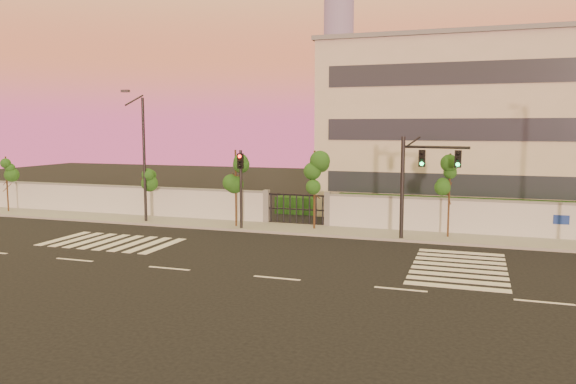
% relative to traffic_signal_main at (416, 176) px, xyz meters
% --- Properties ---
extents(ground, '(120.00, 120.00, 0.00)m').
position_rel_traffic_signal_main_xyz_m(ground, '(-4.54, -9.32, -3.57)').
color(ground, black).
rests_on(ground, ground).
extents(sidewalk, '(60.00, 3.00, 0.15)m').
position_rel_traffic_signal_main_xyz_m(sidewalk, '(-4.54, 1.18, -3.49)').
color(sidewalk, gray).
rests_on(sidewalk, ground).
extents(perimeter_wall, '(60.00, 0.36, 2.20)m').
position_rel_traffic_signal_main_xyz_m(perimeter_wall, '(-4.43, 2.68, -2.50)').
color(perimeter_wall, silver).
rests_on(perimeter_wall, ground).
extents(hedge_row, '(41.00, 4.25, 1.80)m').
position_rel_traffic_signal_main_xyz_m(hedge_row, '(-3.37, 5.41, -2.75)').
color(hedge_row, black).
rests_on(hedge_row, ground).
extents(institutional_building, '(24.40, 12.40, 12.25)m').
position_rel_traffic_signal_main_xyz_m(institutional_building, '(4.46, 12.66, 2.59)').
color(institutional_building, beige).
rests_on(institutional_building, ground).
extents(distant_skyscraper, '(16.00, 16.00, 118.00)m').
position_rel_traffic_signal_main_xyz_m(distant_skyscraper, '(-69.54, 270.68, 58.42)').
color(distant_skyscraper, slate).
rests_on(distant_skyscraper, ground).
extents(road_markings, '(57.00, 7.62, 0.02)m').
position_rel_traffic_signal_main_xyz_m(road_markings, '(-6.12, -5.57, -3.56)').
color(road_markings, silver).
rests_on(road_markings, ground).
extents(street_tree_a, '(1.33, 1.06, 4.08)m').
position_rel_traffic_signal_main_xyz_m(street_tree_a, '(-28.79, 1.09, -0.57)').
color(street_tree_a, '#382314').
rests_on(street_tree_a, ground).
extents(street_tree_b, '(1.42, 1.13, 3.81)m').
position_rel_traffic_signal_main_xyz_m(street_tree_b, '(-17.33, 1.11, -0.76)').
color(street_tree_b, '#382314').
rests_on(street_tree_b, ground).
extents(street_tree_c, '(1.38, 1.10, 4.79)m').
position_rel_traffic_signal_main_xyz_m(street_tree_c, '(-10.73, 0.65, -0.04)').
color(street_tree_c, '#382314').
rests_on(street_tree_c, ground).
extents(street_tree_d, '(1.49, 1.18, 4.79)m').
position_rel_traffic_signal_main_xyz_m(street_tree_d, '(-5.98, 1.36, -0.05)').
color(street_tree_d, '#382314').
rests_on(street_tree_d, ground).
extents(street_tree_e, '(1.32, 1.05, 4.73)m').
position_rel_traffic_signal_main_xyz_m(street_tree_e, '(1.69, 1.27, -0.09)').
color(street_tree_e, '#382314').
rests_on(street_tree_e, ground).
extents(traffic_signal_main, '(3.53, 1.01, 5.65)m').
position_rel_traffic_signal_main_xyz_m(traffic_signal_main, '(0.00, 0.00, 0.00)').
color(traffic_signal_main, black).
rests_on(traffic_signal_main, ground).
extents(traffic_signal_secondary, '(0.37, 0.35, 4.80)m').
position_rel_traffic_signal_main_xyz_m(traffic_signal_secondary, '(-10.19, 0.11, -0.52)').
color(traffic_signal_secondary, black).
rests_on(traffic_signal_secondary, ground).
extents(streetlight_west, '(0.50, 2.01, 8.37)m').
position_rel_traffic_signal_main_xyz_m(streetlight_west, '(-17.01, 0.32, 0.95)').
color(streetlight_west, black).
rests_on(streetlight_west, ground).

